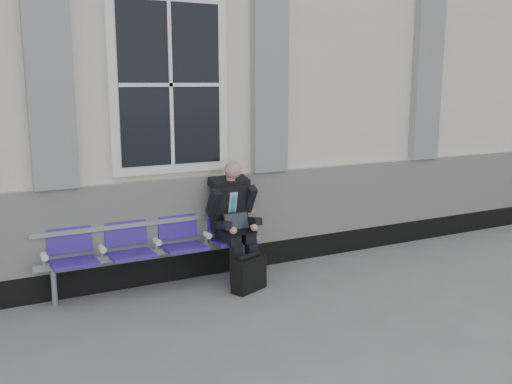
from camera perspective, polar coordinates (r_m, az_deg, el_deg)
ground at (r=5.45m, az=-6.44°, el=-13.87°), size 70.00×70.00×0.00m
station_building at (r=8.29m, az=-15.75°, el=10.15°), size 14.40×4.40×4.49m
bench at (r=6.47m, az=-10.07°, el=-4.73°), size 2.60×0.47×0.91m
businessman at (r=6.61m, az=-2.30°, el=-2.38°), size 0.56×0.75×1.40m
briefcase at (r=6.37m, az=-0.72°, el=-8.16°), size 0.45×0.32×0.43m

